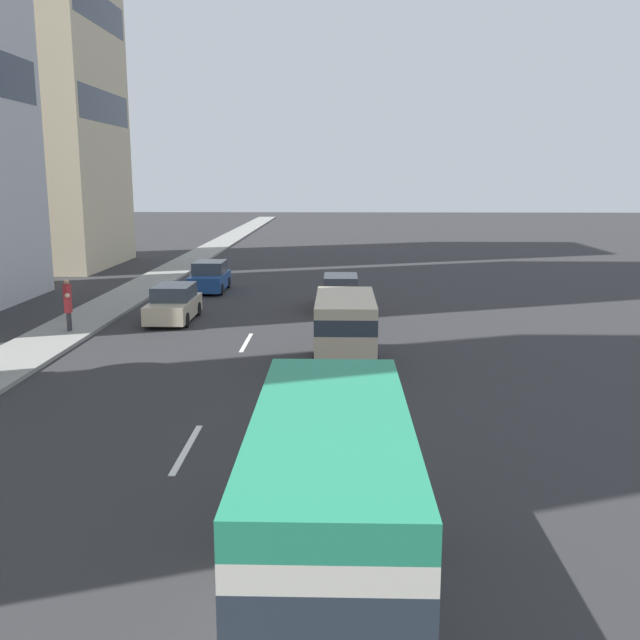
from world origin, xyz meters
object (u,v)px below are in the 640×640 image
Objects in this scene: van_third at (345,326)px; minibus_fifth at (331,508)px; pedestrian_by_tree at (67,297)px; car_lead at (210,277)px; pedestrian_near_lamp at (68,310)px; car_fourth at (174,304)px; car_second at (341,293)px.

minibus_fifth is at bearing 178.71° from van_third.
minibus_fifth reaches higher than pedestrian_by_tree.
car_lead is 12.08m from pedestrian_near_lamp.
minibus_fifth is at bearing 18.51° from car_fourth.
minibus_fifth reaches higher than van_third.
pedestrian_by_tree is at bearing -28.64° from car_lead.
pedestrian_by_tree reaches higher than pedestrian_near_lamp.
minibus_fifth is (-25.03, 0.19, 0.90)m from car_second.
van_third reaches higher than car_lead.
car_fourth is at bearing 18.51° from minibus_fifth.
car_lead is at bearing 13.37° from minibus_fifth.
pedestrian_by_tree reaches higher than car_fourth.
pedestrian_near_lamp is 0.88× the size of pedestrian_by_tree.
pedestrian_by_tree reaches higher than car_lead.
van_third is at bearing -110.09° from pedestrian_near_lamp.
car_lead is at bearing -12.94° from pedestrian_by_tree.
car_second is 12.73m from pedestrian_near_lamp.
pedestrian_near_lamp reaches higher than car_lead.
van_third reaches higher than pedestrian_near_lamp.
pedestrian_near_lamp is (-11.47, 3.80, 0.20)m from car_lead.
minibus_fifth reaches higher than pedestrian_near_lamp.
van_third is at bearing 25.20° from car_lead.
car_second is (-5.49, -7.44, 0.01)m from car_lead.
pedestrian_by_tree is at bearing 105.22° from car_second.
van_third is at bearing 45.45° from car_fourth.
van_third is (-10.61, -0.14, 0.57)m from car_second.
car_second is 1.04× the size of car_fourth.
van_third is 0.74× the size of minibus_fifth.
minibus_fifth is at bearing -147.80° from pedestrian_near_lamp.
car_fourth is 2.75× the size of pedestrian_near_lamp.
car_second is 2.86× the size of pedestrian_near_lamp.
van_third is 14.42m from minibus_fifth.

